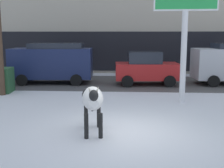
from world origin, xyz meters
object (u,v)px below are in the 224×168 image
(car_navy_van, at_px, (52,62))
(pedestrian_by_cars, at_px, (85,63))
(pedestrian_near_billboard, at_px, (196,63))
(cow_holstein, at_px, (92,99))
(car_red_hatchback, at_px, (146,68))

(car_navy_van, relative_size, pedestrian_by_cars, 2.73)
(pedestrian_by_cars, bearing_deg, car_navy_van, -112.90)
(pedestrian_near_billboard, relative_size, pedestrian_by_cars, 1.00)
(pedestrian_near_billboard, bearing_deg, cow_holstein, -114.24)
(car_red_hatchback, distance_m, pedestrian_by_cars, 5.33)
(cow_holstein, relative_size, car_red_hatchback, 0.54)
(car_navy_van, xyz_separation_m, pedestrian_by_cars, (1.42, 3.35, -0.36))
(car_navy_van, relative_size, pedestrian_near_billboard, 2.73)
(cow_holstein, bearing_deg, pedestrian_by_cars, 99.60)
(pedestrian_near_billboard, xyz_separation_m, pedestrian_by_cars, (-7.46, 0.00, 0.00))
(cow_holstein, distance_m, pedestrian_near_billboard, 13.20)
(cow_holstein, bearing_deg, car_navy_van, 111.67)
(cow_holstein, height_order, pedestrian_near_billboard, pedestrian_near_billboard)
(pedestrian_by_cars, bearing_deg, pedestrian_near_billboard, 0.00)
(pedestrian_by_cars, bearing_deg, car_red_hatchback, -41.55)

